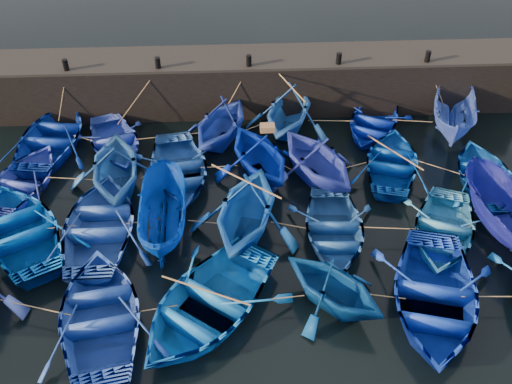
{
  "coord_description": "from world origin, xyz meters",
  "views": [
    {
      "loc": [
        -0.81,
        -13.25,
        14.77
      ],
      "look_at": [
        0.0,
        3.2,
        0.7
      ],
      "focal_mm": 40.0,
      "sensor_mm": 36.0,
      "label": 1
    }
  ],
  "objects_px": {
    "boat_0": "(53,136)",
    "boat_8": "(178,169)",
    "boat_13": "(21,229)",
    "wooden_crate": "(267,128)"
  },
  "relations": [
    {
      "from": "boat_13",
      "to": "wooden_crate",
      "type": "height_order",
      "value": "wooden_crate"
    },
    {
      "from": "boat_8",
      "to": "wooden_crate",
      "type": "relative_size",
      "value": 8.69
    },
    {
      "from": "boat_0",
      "to": "boat_13",
      "type": "bearing_deg",
      "value": 99.17
    },
    {
      "from": "boat_0",
      "to": "boat_8",
      "type": "bearing_deg",
      "value": 162.95
    },
    {
      "from": "boat_0",
      "to": "boat_8",
      "type": "xyz_separation_m",
      "value": [
        5.57,
        -2.55,
        -0.04
      ]
    },
    {
      "from": "boat_0",
      "to": "wooden_crate",
      "type": "xyz_separation_m",
      "value": [
        9.17,
        -2.48,
        1.8
      ]
    },
    {
      "from": "boat_8",
      "to": "boat_13",
      "type": "distance_m",
      "value": 6.32
    },
    {
      "from": "boat_13",
      "to": "wooden_crate",
      "type": "xyz_separation_m",
      "value": [
        9.0,
        3.34,
        1.79
      ]
    },
    {
      "from": "boat_13",
      "to": "boat_0",
      "type": "bearing_deg",
      "value": -117.42
    },
    {
      "from": "boat_8",
      "to": "boat_13",
      "type": "height_order",
      "value": "boat_13"
    }
  ]
}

